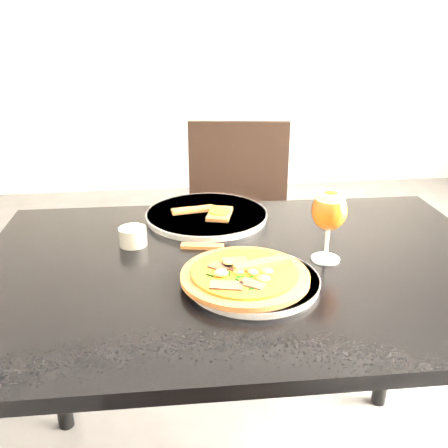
{
  "coord_description": "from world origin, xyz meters",
  "views": [
    {
      "loc": [
        -0.21,
        -0.84,
        1.26
      ],
      "look_at": [
        -0.08,
        0.2,
        0.83
      ],
      "focal_mm": 40.0,
      "sensor_mm": 36.0,
      "label": 1
    }
  ],
  "objects": [
    {
      "name": "dining_table",
      "position": [
        -0.04,
        0.15,
        0.66
      ],
      "size": [
        1.22,
        0.82,
        0.75
      ],
      "rotation": [
        0.0,
        0.0,
        -0.02
      ],
      "color": "black",
      "rests_on": "ground"
    },
    {
      "name": "chair_far",
      "position": [
        0.07,
        0.94,
        0.49
      ],
      "size": [
        0.47,
        0.47,
        0.9
      ],
      "rotation": [
        0.0,
        0.0,
        -0.14
      ],
      "color": "black",
      "rests_on": "ground"
    },
    {
      "name": "plate_main",
      "position": [
        -0.04,
        0.06,
        0.76
      ],
      "size": [
        0.34,
        0.34,
        0.01
      ],
      "primitive_type": "cylinder",
      "rotation": [
        0.0,
        0.0,
        -0.3
      ],
      "color": "white",
      "rests_on": "dining_table"
    },
    {
      "name": "pizza",
      "position": [
        -0.05,
        0.06,
        0.77
      ],
      "size": [
        0.27,
        0.27,
        0.03
      ],
      "rotation": [
        0.0,
        0.0,
        -0.05
      ],
      "color": "#995025",
      "rests_on": "plate_main"
    },
    {
      "name": "plate_second",
      "position": [
        -0.1,
        0.44,
        0.76
      ],
      "size": [
        0.39,
        0.39,
        0.02
      ],
      "primitive_type": "cylinder",
      "rotation": [
        0.0,
        0.0,
        0.21
      ],
      "color": "white",
      "rests_on": "dining_table"
    },
    {
      "name": "crust_scraps",
      "position": [
        -0.09,
        0.42,
        0.77
      ],
      "size": [
        0.17,
        0.12,
        0.01
      ],
      "rotation": [
        0.0,
        0.0,
        0.6
      ],
      "color": "#995025",
      "rests_on": "plate_second"
    },
    {
      "name": "loose_crust",
      "position": [
        -0.13,
        0.25,
        0.75
      ],
      "size": [
        0.11,
        0.04,
        0.01
      ],
      "primitive_type": "cube",
      "rotation": [
        0.0,
        0.0,
        -0.21
      ],
      "color": "#995025",
      "rests_on": "dining_table"
    },
    {
      "name": "sauce_cup",
      "position": [
        -0.29,
        0.28,
        0.77
      ],
      "size": [
        0.07,
        0.07,
        0.04
      ],
      "color": "#B5B5A3",
      "rests_on": "dining_table"
    },
    {
      "name": "beer_glass",
      "position": [
        0.15,
        0.15,
        0.87
      ],
      "size": [
        0.08,
        0.08,
        0.16
      ],
      "color": "silver",
      "rests_on": "dining_table"
    }
  ]
}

